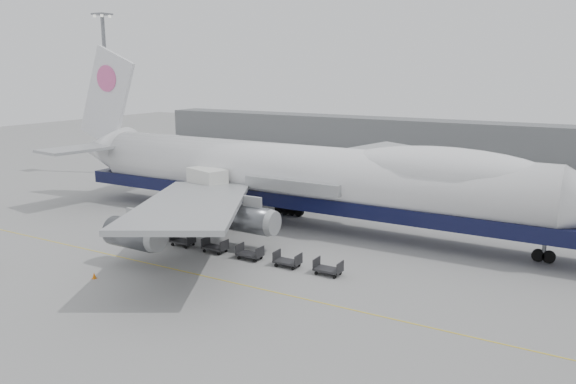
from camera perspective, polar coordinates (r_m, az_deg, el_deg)
The scene contains 13 objects.
ground at distance 52.85m, azimuth -5.23°, elevation -6.32°, with size 260.00×260.00×0.00m, color gray.
apron_line at distance 48.37m, azimuth -9.36°, elevation -8.23°, with size 60.00×0.15×0.01m, color gold.
hangar at distance 118.22m, azimuth 10.58°, elevation 5.67°, with size 110.00×8.00×7.00m, color slate.
floodlight_mast at distance 96.20m, azimuth -17.92°, elevation 10.23°, with size 2.40×2.40×25.43m.
airliner at distance 60.99m, azimuth 1.67°, elevation 1.72°, with size 67.00×55.30×19.98m.
catering_truck at distance 63.45m, azimuth -8.15°, elevation 0.01°, with size 5.42×4.42×6.08m.
traffic_cone at distance 49.39m, azimuth -19.10°, elevation -8.03°, with size 0.35×0.35×0.52m.
dolly_0 at distance 58.45m, azimuth -13.60°, elevation -4.24°, with size 2.30×1.35×1.30m.
dolly_1 at distance 55.88m, azimuth -10.65°, elevation -4.87°, with size 2.30×1.35×1.30m.
dolly_2 at distance 53.49m, azimuth -7.42°, elevation -5.54°, with size 2.30×1.35×1.30m.
dolly_3 at distance 51.29m, azimuth -3.89°, elevation -6.26°, with size 2.30×1.35×1.30m.
dolly_4 at distance 49.30m, azimuth -0.05°, elevation -7.01°, with size 2.30×1.35×1.30m.
dolly_5 at distance 47.57m, azimuth 4.10°, elevation -7.78°, with size 2.30×1.35×1.30m.
Camera 1 is at (29.09, -40.76, 16.90)m, focal length 35.00 mm.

